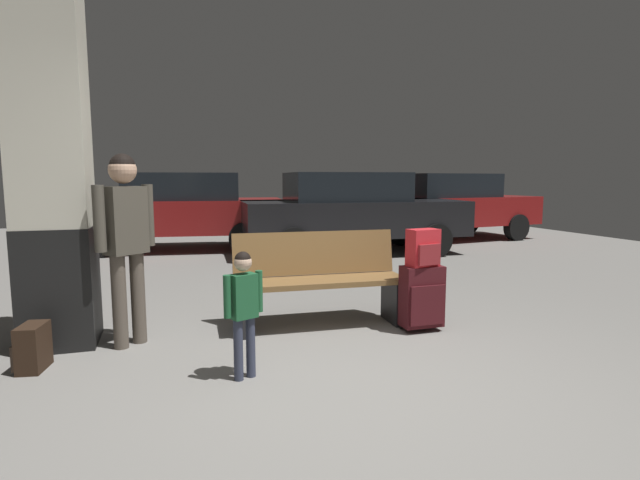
# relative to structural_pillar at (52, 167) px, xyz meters

# --- Properties ---
(ground_plane) EXTENTS (18.00, 18.00, 0.10)m
(ground_plane) POSITION_rel_structural_pillar_xyz_m (2.02, 2.35, -1.55)
(ground_plane) COLOR gray
(structural_pillar) EXTENTS (0.57, 0.57, 3.01)m
(structural_pillar) POSITION_rel_structural_pillar_xyz_m (0.00, 0.00, 0.00)
(structural_pillar) COLOR black
(structural_pillar) RESTS_ON ground_plane
(bench) EXTENTS (1.63, 0.61, 0.89)m
(bench) POSITION_rel_structural_pillar_xyz_m (2.25, -0.14, -1.05)
(bench) COLOR brown
(bench) RESTS_ON ground_plane
(suitcase) EXTENTS (0.38, 0.23, 0.60)m
(suitcase) POSITION_rel_structural_pillar_xyz_m (3.10, -0.60, -1.18)
(suitcase) COLOR #471419
(suitcase) RESTS_ON ground_plane
(backpack_bright) EXTENTS (0.30, 0.23, 0.34)m
(backpack_bright) POSITION_rel_structural_pillar_xyz_m (3.10, -0.60, -0.72)
(backpack_bright) COLOR red
(backpack_bright) RESTS_ON suitcase
(child) EXTENTS (0.29, 0.17, 0.90)m
(child) POSITION_rel_structural_pillar_xyz_m (1.36, -1.20, -0.94)
(child) COLOR #33384C
(child) RESTS_ON ground_plane
(adult) EXTENTS (0.44, 0.38, 1.60)m
(adult) POSITION_rel_structural_pillar_xyz_m (0.55, -0.22, -0.51)
(adult) COLOR brown
(adult) RESTS_ON ground_plane
(backpack_dark_floor) EXTENTS (0.23, 0.30, 0.34)m
(backpack_dark_floor) POSITION_rel_structural_pillar_xyz_m (-0.10, -0.58, -1.33)
(backpack_dark_floor) COLOR black
(backpack_dark_floor) RESTS_ON ground_plane
(parked_car_far) EXTENTS (4.29, 2.23, 1.51)m
(parked_car_far) POSITION_rel_structural_pillar_xyz_m (1.13, 5.55, -0.69)
(parked_car_far) COLOR maroon
(parked_car_far) RESTS_ON ground_plane
(parked_car_near) EXTENTS (4.19, 1.98, 1.51)m
(parked_car_near) POSITION_rel_structural_pillar_xyz_m (4.19, 4.09, -0.69)
(parked_car_near) COLOR black
(parked_car_near) RESTS_ON ground_plane
(parked_car_side) EXTENTS (4.29, 2.22, 1.51)m
(parked_car_side) POSITION_rel_structural_pillar_xyz_m (7.05, 5.37, -0.69)
(parked_car_side) COLOR maroon
(parked_car_side) RESTS_ON ground_plane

